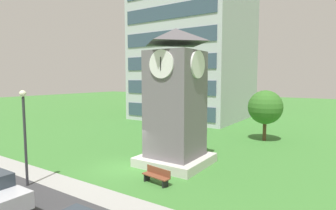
% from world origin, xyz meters
% --- Properties ---
extents(ground_plane, '(160.00, 160.00, 0.00)m').
position_xyz_m(ground_plane, '(0.00, 0.00, 0.00)').
color(ground_plane, '#3D7A33').
extents(kerb_strip, '(120.00, 1.60, 0.01)m').
position_xyz_m(kerb_strip, '(0.00, -3.89, 0.00)').
color(kerb_strip, '#9E9E99').
rests_on(kerb_strip, ground).
extents(office_building, '(14.75, 15.22, 25.60)m').
position_xyz_m(office_building, '(-7.33, 24.19, 12.80)').
color(office_building, '#B7BCC6').
rests_on(office_building, ground).
extents(clock_tower, '(4.38, 4.38, 9.24)m').
position_xyz_m(clock_tower, '(2.53, 2.59, 4.09)').
color(clock_tower, slate).
rests_on(clock_tower, ground).
extents(park_bench, '(1.85, 0.74, 0.88)m').
position_xyz_m(park_bench, '(3.53, -1.02, 0.46)').
color(park_bench, brown).
rests_on(park_bench, ground).
extents(street_lamp, '(0.36, 0.36, 5.29)m').
position_xyz_m(street_lamp, '(-2.30, -5.19, 3.33)').
color(street_lamp, '#333338').
rests_on(street_lamp, ground).
extents(tree_near_tower, '(3.22, 3.22, 4.83)m').
position_xyz_m(tree_near_tower, '(5.87, 13.43, 3.21)').
color(tree_near_tower, '#513823').
rests_on(tree_near_tower, ground).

